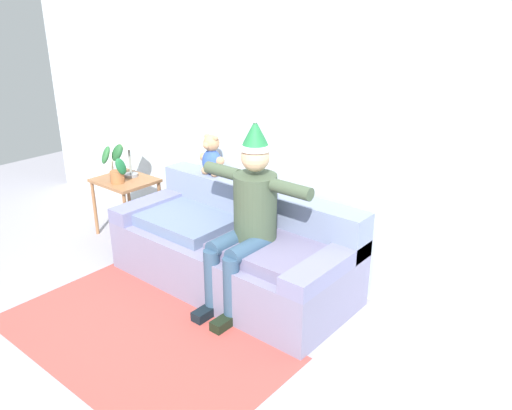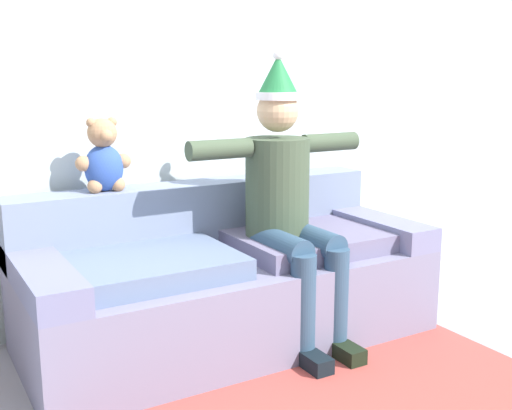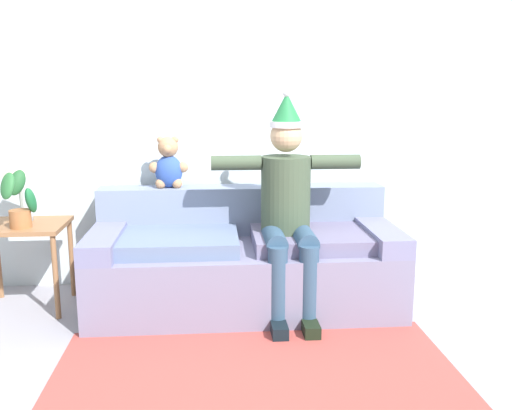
{
  "view_description": "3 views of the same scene",
  "coord_description": "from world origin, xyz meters",
  "px_view_note": "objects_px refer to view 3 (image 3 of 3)",
  "views": [
    {
      "loc": [
        2.68,
        -1.94,
        2.32
      ],
      "look_at": [
        0.29,
        0.94,
        0.82
      ],
      "focal_mm": 36.31,
      "sensor_mm": 36.0,
      "label": 1
    },
    {
      "loc": [
        -1.46,
        -1.83,
        1.39
      ],
      "look_at": [
        0.06,
        0.77,
        0.76
      ],
      "focal_mm": 43.8,
      "sensor_mm": 36.0,
      "label": 2
    },
    {
      "loc": [
        -0.23,
        -2.8,
        1.51
      ],
      "look_at": [
        0.06,
        0.77,
        0.77
      ],
      "focal_mm": 38.98,
      "sensor_mm": 36.0,
      "label": 3
    }
  ],
  "objects_px": {
    "teddy_bear": "(169,165)",
    "table_lamp": "(18,166)",
    "person_seated": "(287,202)",
    "side_table": "(23,237)",
    "couch": "(244,260)",
    "potted_plant": "(19,202)"
  },
  "relations": [
    {
      "from": "teddy_bear",
      "to": "table_lamp",
      "type": "bearing_deg",
      "value": -171.13
    },
    {
      "from": "person_seated",
      "to": "teddy_bear",
      "type": "relative_size",
      "value": 4.0
    },
    {
      "from": "teddy_bear",
      "to": "side_table",
      "type": "relative_size",
      "value": 0.63
    },
    {
      "from": "person_seated",
      "to": "teddy_bear",
      "type": "xyz_separation_m",
      "value": [
        -0.82,
        0.46,
        0.2
      ]
    },
    {
      "from": "couch",
      "to": "teddy_bear",
      "type": "distance_m",
      "value": 0.9
    },
    {
      "from": "table_lamp",
      "to": "side_table",
      "type": "bearing_deg",
      "value": -77.9
    },
    {
      "from": "side_table",
      "to": "person_seated",
      "type": "bearing_deg",
      "value": -6.26
    },
    {
      "from": "table_lamp",
      "to": "potted_plant",
      "type": "distance_m",
      "value": 0.31
    },
    {
      "from": "person_seated",
      "to": "couch",
      "type": "bearing_deg",
      "value": 150.25
    },
    {
      "from": "couch",
      "to": "potted_plant",
      "type": "xyz_separation_m",
      "value": [
        -1.5,
        -0.08,
        0.46
      ]
    },
    {
      "from": "couch",
      "to": "potted_plant",
      "type": "relative_size",
      "value": 5.24
    },
    {
      "from": "person_seated",
      "to": "teddy_bear",
      "type": "distance_m",
      "value": 0.96
    },
    {
      "from": "person_seated",
      "to": "side_table",
      "type": "bearing_deg",
      "value": 173.74
    },
    {
      "from": "table_lamp",
      "to": "potted_plant",
      "type": "height_order",
      "value": "table_lamp"
    },
    {
      "from": "teddy_bear",
      "to": "potted_plant",
      "type": "distance_m",
      "value": 1.05
    },
    {
      "from": "teddy_bear",
      "to": "potted_plant",
      "type": "bearing_deg",
      "value": -158.69
    },
    {
      "from": "side_table",
      "to": "teddy_bear",
      "type": "bearing_deg",
      "value": 14.5
    },
    {
      "from": "potted_plant",
      "to": "side_table",
      "type": "bearing_deg",
      "value": 107.97
    },
    {
      "from": "couch",
      "to": "table_lamp",
      "type": "distance_m",
      "value": 1.7
    },
    {
      "from": "person_seated",
      "to": "potted_plant",
      "type": "height_order",
      "value": "person_seated"
    },
    {
      "from": "couch",
      "to": "person_seated",
      "type": "height_order",
      "value": "person_seated"
    },
    {
      "from": "couch",
      "to": "side_table",
      "type": "distance_m",
      "value": 1.55
    }
  ]
}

